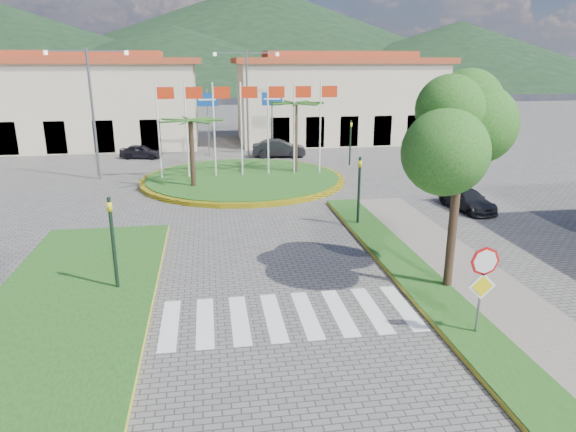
{
  "coord_description": "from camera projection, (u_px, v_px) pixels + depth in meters",
  "views": [
    {
      "loc": [
        -2.09,
        -9.51,
        7.25
      ],
      "look_at": [
        0.66,
        8.0,
        1.87
      ],
      "focal_mm": 32.0,
      "sensor_mm": 36.0,
      "label": 1
    }
  ],
  "objects": [
    {
      "name": "stop_sign",
      "position": [
        483.0,
        277.0,
        13.47
      ],
      "size": [
        0.8,
        0.11,
        2.65
      ],
      "color": "slate",
      "rests_on": "ground"
    },
    {
      "name": "traffic_light_left",
      "position": [
        113.0,
        236.0,
        16.22
      ],
      "size": [
        0.15,
        0.18,
        3.2
      ],
      "color": "black",
      "rests_on": "ground"
    },
    {
      "name": "sidewalk_right",
      "position": [
        512.0,
        332.0,
        14.16
      ],
      "size": [
        4.0,
        28.0,
        0.15
      ],
      "primitive_type": "cube",
      "color": "gray",
      "rests_on": "ground"
    },
    {
      "name": "direction_sign_west",
      "position": [
        208.0,
        111.0,
        39.36
      ],
      "size": [
        1.6,
        0.14,
        5.2
      ],
      "color": "slate",
      "rests_on": "ground"
    },
    {
      "name": "roundabout_island",
      "position": [
        243.0,
        178.0,
        32.15
      ],
      "size": [
        12.7,
        12.7,
        6.0
      ],
      "color": "yellow",
      "rests_on": "ground"
    },
    {
      "name": "traffic_light_right",
      "position": [
        359.0,
        185.0,
        22.85
      ],
      "size": [
        0.15,
        0.18,
        3.2
      ],
      "color": "black",
      "rests_on": "ground"
    },
    {
      "name": "hill_near_back",
      "position": [
        173.0,
        58.0,
        130.5
      ],
      "size": [
        110.0,
        110.0,
        16.0
      ],
      "primitive_type": "cone",
      "color": "black",
      "rests_on": "ground"
    },
    {
      "name": "verge_right",
      "position": [
        472.0,
        335.0,
        13.98
      ],
      "size": [
        1.6,
        28.0,
        0.18
      ],
      "primitive_type": "cube",
      "color": "#1B4A15",
      "rests_on": "ground"
    },
    {
      "name": "direction_sign_east",
      "position": [
        272.0,
        110.0,
        40.1
      ],
      "size": [
        1.6,
        0.14,
        5.2
      ],
      "color": "slate",
      "rests_on": "ground"
    },
    {
      "name": "hill_far_east",
      "position": [
        458.0,
        54.0,
        146.79
      ],
      "size": [
        120.0,
        120.0,
        18.0
      ],
      "primitive_type": "cone",
      "color": "black",
      "rests_on": "ground"
    },
    {
      "name": "median_left",
      "position": [
        73.0,
        299.0,
        16.09
      ],
      "size": [
        5.0,
        14.0,
        0.18
      ],
      "primitive_type": "cube",
      "color": "#1B4A15",
      "rests_on": "ground"
    },
    {
      "name": "car_dark_b",
      "position": [
        279.0,
        148.0,
        40.07
      ],
      "size": [
        4.27,
        1.93,
        1.36
      ],
      "primitive_type": "imported",
      "rotation": [
        0.0,
        0.0,
        1.45
      ],
      "color": "black",
      "rests_on": "ground"
    },
    {
      "name": "deciduous_tree",
      "position": [
        462.0,
        132.0,
        15.44
      ],
      "size": [
        3.6,
        3.6,
        6.8
      ],
      "color": "black",
      "rests_on": "ground"
    },
    {
      "name": "hill_far_mid",
      "position": [
        258.0,
        35.0,
        160.53
      ],
      "size": [
        180.0,
        180.0,
        30.0
      ],
      "primitive_type": "cone",
      "color": "black",
      "rests_on": "ground"
    },
    {
      "name": "street_lamp_centre",
      "position": [
        247.0,
        99.0,
        38.61
      ],
      "size": [
        4.8,
        0.16,
        8.0
      ],
      "color": "slate",
      "rests_on": "ground"
    },
    {
      "name": "crosswalk",
      "position": [
        287.0,
        316.0,
        15.19
      ],
      "size": [
        8.0,
        3.0,
        0.01
      ],
      "primitive_type": "cube",
      "color": "silver",
      "rests_on": "ground"
    },
    {
      "name": "ground",
      "position": [
        314.0,
        401.0,
        11.41
      ],
      "size": [
        160.0,
        160.0,
        0.0
      ],
      "primitive_type": "plane",
      "color": "#5A5755",
      "rests_on": "ground"
    },
    {
      "name": "white_van",
      "position": [
        109.0,
        141.0,
        44.1
      ],
      "size": [
        5.14,
        3.27,
        1.32
      ],
      "primitive_type": "imported",
      "rotation": [
        0.0,
        0.0,
        1.81
      ],
      "color": "silver",
      "rests_on": "ground"
    },
    {
      "name": "building_left",
      "position": [
        66.0,
        101.0,
        44.12
      ],
      "size": [
        23.32,
        9.54,
        8.05
      ],
      "color": "beige",
      "rests_on": "ground"
    },
    {
      "name": "traffic_light_far",
      "position": [
        350.0,
        138.0,
        36.61
      ],
      "size": [
        0.18,
        0.15,
        3.2
      ],
      "color": "black",
      "rests_on": "ground"
    },
    {
      "name": "street_lamp_west",
      "position": [
        92.0,
        107.0,
        31.45
      ],
      "size": [
        4.8,
        0.16,
        8.0
      ],
      "color": "slate",
      "rests_on": "ground"
    },
    {
      "name": "car_dark_a",
      "position": [
        141.0,
        152.0,
        39.49
      ],
      "size": [
        3.38,
        1.98,
        1.08
      ],
      "primitive_type": "imported",
      "rotation": [
        0.0,
        0.0,
        1.33
      ],
      "color": "black",
      "rests_on": "ground"
    },
    {
      "name": "building_right",
      "position": [
        337.0,
        98.0,
        47.68
      ],
      "size": [
        19.08,
        9.54,
        8.05
      ],
      "color": "beige",
      "rests_on": "ground"
    },
    {
      "name": "car_side_right",
      "position": [
        467.0,
        200.0,
        25.88
      ],
      "size": [
        1.96,
        3.78,
        1.05
      ],
      "primitive_type": "imported",
      "rotation": [
        0.0,
        0.0,
        0.14
      ],
      "color": "black",
      "rests_on": "ground"
    }
  ]
}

